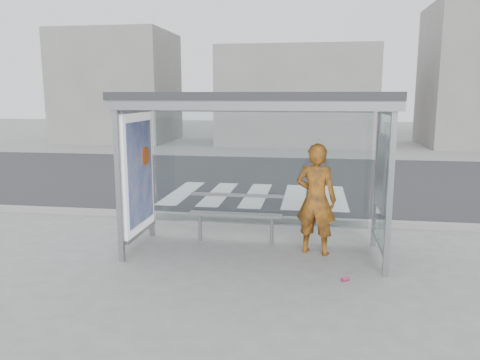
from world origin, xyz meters
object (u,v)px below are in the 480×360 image
object	(u,v)px
bus_shelter	(232,133)
person	(316,199)
soda_can	(345,279)
bench	(236,214)

from	to	relation	value
bus_shelter	person	world-z (taller)	bus_shelter
bus_shelter	soda_can	size ratio (longest dim) A/B	37.84
person	bench	distance (m)	1.49
bus_shelter	soda_can	world-z (taller)	bus_shelter
soda_can	bench	bearing A→B (deg)	139.75
person	bench	world-z (taller)	person
soda_can	person	bearing A→B (deg)	110.34
bench	person	bearing A→B (deg)	-15.57
person	soda_can	size ratio (longest dim) A/B	16.25
bench	soda_can	world-z (taller)	bench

